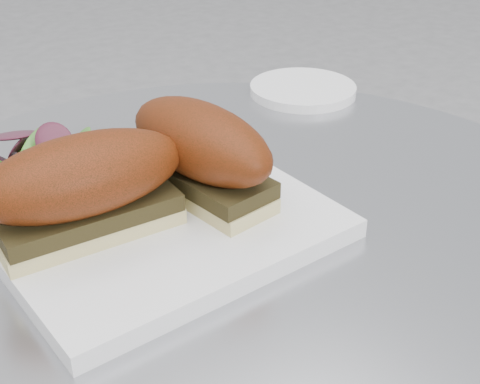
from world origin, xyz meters
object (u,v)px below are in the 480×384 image
object	(u,v)px
plate	(148,213)
saucer	(303,89)
sandwich_left	(84,185)
sandwich_right	(200,150)

from	to	relation	value
plate	saucer	xyz separation A→B (m)	(0.29, 0.17, -0.00)
saucer	sandwich_left	bearing A→B (deg)	-152.11
sandwich_left	saucer	xyz separation A→B (m)	(0.34, 0.18, -0.05)
plate	sandwich_right	world-z (taller)	sandwich_right
sandwich_left	saucer	world-z (taller)	sandwich_left
plate	sandwich_left	world-z (taller)	sandwich_left
saucer	plate	bearing A→B (deg)	-149.94
sandwich_left	sandwich_right	size ratio (longest dim) A/B	0.98
plate	saucer	world-z (taller)	plate
sandwich_left	plate	bearing A→B (deg)	14.92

